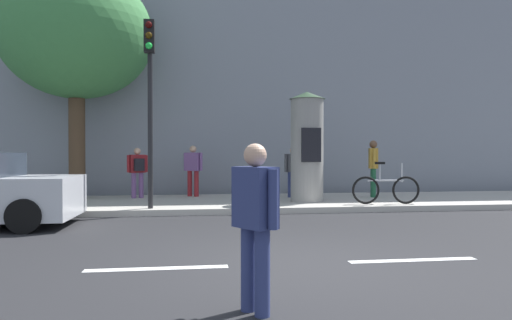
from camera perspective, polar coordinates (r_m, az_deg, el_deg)
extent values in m
plane|color=#232326|center=(6.32, 4.13, -12.55)|extent=(80.00, 80.00, 0.00)
cube|color=#B2ADA3|center=(13.15, -2.21, -5.23)|extent=(36.00, 4.00, 0.15)
cube|color=silver|center=(6.21, -11.96, -12.78)|extent=(1.80, 0.16, 0.01)
cube|color=silver|center=(6.87, 18.54, -11.47)|extent=(1.80, 0.16, 0.01)
cube|color=gray|center=(18.40, -3.77, 11.83)|extent=(36.00, 5.00, 9.95)
cylinder|color=black|center=(11.42, -12.74, 3.41)|extent=(0.12, 0.12, 3.66)
cube|color=black|center=(11.56, -12.86, 14.45)|extent=(0.24, 0.24, 0.75)
sphere|color=#390605|center=(11.49, -12.92, 15.74)|extent=(0.16, 0.16, 0.16)
sphere|color=#3C2906|center=(11.43, -12.92, 14.58)|extent=(0.16, 0.16, 0.16)
sphere|color=green|center=(11.37, -12.91, 13.40)|extent=(0.16, 0.16, 0.16)
cylinder|color=gray|center=(12.81, 6.23, 1.18)|extent=(0.89, 0.89, 2.79)
cone|color=#334C33|center=(12.91, 6.24, 7.82)|extent=(0.98, 0.98, 0.20)
cube|color=black|center=(12.38, 6.74, 1.83)|extent=(0.53, 0.02, 0.90)
cylinder|color=#4C3826|center=(14.48, -20.95, 1.30)|extent=(0.46, 0.46, 2.90)
ellipsoid|color=#3D7F42|center=(14.88, -21.02, 14.11)|extent=(4.35, 4.35, 3.70)
cylinder|color=navy|center=(4.31, 0.77, -13.55)|extent=(0.14, 0.14, 0.78)
cylinder|color=navy|center=(4.46, -0.95, -13.06)|extent=(0.14, 0.14, 0.78)
cube|color=navy|center=(4.27, -0.10, -4.56)|extent=(0.42, 0.46, 0.56)
cylinder|color=navy|center=(4.09, 2.10, -4.80)|extent=(0.09, 0.09, 0.53)
cylinder|color=navy|center=(4.46, -2.12, -4.33)|extent=(0.09, 0.09, 0.53)
sphere|color=tan|center=(4.25, -0.11, 0.60)|extent=(0.21, 0.21, 0.21)
cylinder|color=#724C84|center=(14.15, -14.65, -3.01)|extent=(0.14, 0.14, 0.74)
cylinder|color=#724C84|center=(14.21, -13.81, -3.00)|extent=(0.14, 0.14, 0.74)
cube|color=maroon|center=(14.15, -14.24, -0.44)|extent=(0.49, 0.39, 0.53)
cylinder|color=maroon|center=(14.08, -15.26, -0.45)|extent=(0.09, 0.09, 0.50)
cylinder|color=maroon|center=(14.22, -13.22, -0.43)|extent=(0.09, 0.09, 0.50)
sphere|color=tan|center=(14.15, -14.24, 1.04)|extent=(0.20, 0.20, 0.20)
cube|color=black|center=(13.98, -14.03, -0.56)|extent=(0.32, 0.26, 0.36)
cylinder|color=maroon|center=(14.34, -7.26, -2.87)|extent=(0.14, 0.14, 0.78)
cylinder|color=maroon|center=(14.47, -8.06, -2.84)|extent=(0.14, 0.14, 0.78)
cube|color=#724C84|center=(14.38, -7.67, -0.20)|extent=(0.53, 0.47, 0.55)
cylinder|color=#724C84|center=(14.22, -6.70, -0.21)|extent=(0.09, 0.09, 0.53)
cylinder|color=#724C84|center=(14.54, -8.61, -0.19)|extent=(0.09, 0.09, 0.53)
sphere|color=tan|center=(14.38, -7.67, 1.32)|extent=(0.21, 0.21, 0.21)
cylinder|color=navy|center=(14.01, 4.17, -3.00)|extent=(0.14, 0.14, 0.76)
cylinder|color=navy|center=(14.18, 4.92, -2.96)|extent=(0.14, 0.14, 0.76)
cube|color=#4C4C51|center=(14.07, 4.55, -0.35)|extent=(0.55, 0.45, 0.54)
cylinder|color=#4C4C51|center=(13.87, 3.65, -0.37)|extent=(0.09, 0.09, 0.51)
cylinder|color=#4C4C51|center=(14.26, 5.42, -0.34)|extent=(0.09, 0.09, 0.51)
sphere|color=tan|center=(14.06, 4.55, 1.16)|extent=(0.20, 0.20, 0.20)
cylinder|color=#1E5938|center=(14.36, 14.12, -2.73)|extent=(0.14, 0.14, 0.86)
cylinder|color=#1E5938|center=(14.55, 14.02, -2.68)|extent=(0.14, 0.14, 0.86)
cube|color=#B78C33|center=(14.43, 14.08, 0.20)|extent=(0.33, 0.43, 0.61)
cylinder|color=#B78C33|center=(14.19, 14.20, 0.19)|extent=(0.09, 0.09, 0.58)
cylinder|color=#B78C33|center=(14.66, 13.96, 0.21)|extent=(0.09, 0.09, 0.58)
sphere|color=brown|center=(14.43, 14.08, 1.86)|extent=(0.23, 0.23, 0.23)
torus|color=black|center=(12.43, 13.21, -3.59)|extent=(0.72, 0.13, 0.72)
torus|color=black|center=(12.75, 17.77, -3.50)|extent=(0.72, 0.13, 0.72)
cylinder|color=silver|center=(12.56, 15.52, -2.41)|extent=(0.94, 0.13, 0.04)
cylinder|color=silver|center=(12.51, 14.84, -1.51)|extent=(0.04, 0.04, 0.45)
cylinder|color=silver|center=(12.69, 17.33, -1.48)|extent=(0.04, 0.04, 0.50)
cube|color=black|center=(12.50, 14.84, -0.36)|extent=(0.25, 0.12, 0.06)
cylinder|color=black|center=(9.57, -26.34, -6.12)|extent=(0.64, 0.23, 0.64)
cylinder|color=black|center=(11.25, -23.36, -5.07)|extent=(0.64, 0.23, 0.64)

